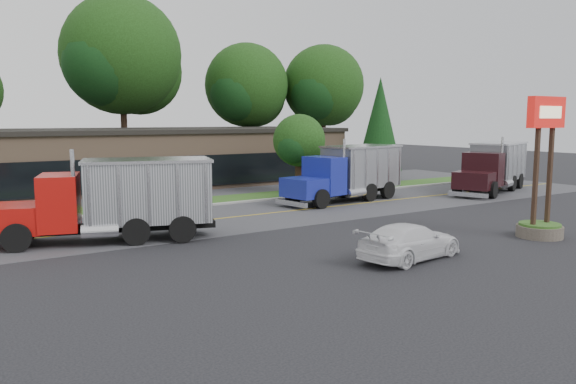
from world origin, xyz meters
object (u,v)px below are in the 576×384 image
Objects in this scene: dump_truck_red at (118,198)px; dump_truck_blue at (349,172)px; bilo_sign at (542,190)px; rally_car at (410,241)px; dump_truck_maroon at (493,165)px.

dump_truck_red is 15.81m from dump_truck_blue.
dump_truck_blue is (0.10, 12.94, -0.22)m from bilo_sign.
dump_truck_maroon is at bearing -68.73° from rally_car.
dump_truck_red is 1.04× the size of dump_truck_blue.
bilo_sign reaches higher than dump_truck_maroon.
dump_truck_maroon is at bearing 161.21° from dump_truck_blue.
bilo_sign is at bearing 23.09° from dump_truck_maroon.
dump_truck_maroon is (26.71, 1.79, 0.00)m from dump_truck_red.
bilo_sign is 7.55m from rally_car.
dump_truck_blue is at bearing -30.51° from dump_truck_maroon.
dump_truck_red is (-15.25, 9.18, -0.21)m from bilo_sign.
dump_truck_blue is 1.94× the size of rally_car.
dump_truck_maroon is at bearing 43.73° from bilo_sign.
bilo_sign is 1.33× the size of rally_car.
bilo_sign is 15.86m from dump_truck_maroon.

